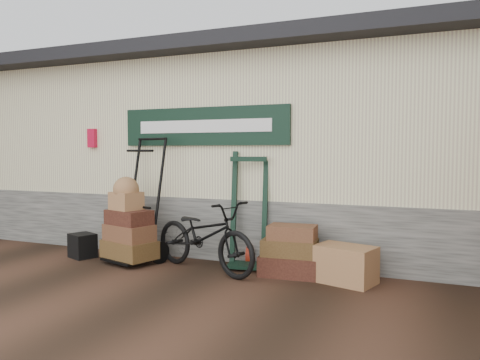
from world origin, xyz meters
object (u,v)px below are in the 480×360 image
Objects in this scene: black_trunk at (83,246)px; porter_trolley at (140,198)px; bicycle at (204,232)px; green_barrow at (248,209)px; wicker_hamper at (345,264)px; suitcase_stack at (290,250)px.

porter_trolley is at bearing 9.26° from black_trunk.
black_trunk is at bearing 110.45° from bicycle.
porter_trolley is at bearing 102.61° from bicycle.
wicker_hamper is at bearing -21.43° from green_barrow.
suitcase_stack is at bearing 4.00° from black_trunk.
green_barrow reaches higher than bicycle.
green_barrow is 2.12× the size of suitcase_stack.
black_trunk is at bearing -176.00° from suitcase_stack.
black_trunk is at bearing -177.69° from wicker_hamper.
porter_trolley is 2.65× the size of wicker_hamper.
bicycle is (2.04, 0.00, 0.35)m from black_trunk.
green_barrow is at bearing 10.21° from black_trunk.
green_barrow is at bearing 167.98° from wicker_hamper.
suitcase_stack is at bearing 174.89° from wicker_hamper.
bicycle reaches higher than wicker_hamper.
green_barrow reaches higher than suitcase_stack.
porter_trolley is at bearing -178.25° from suitcase_stack.
suitcase_stack is (2.22, 0.07, -0.58)m from porter_trolley.
green_barrow is 2.30× the size of wicker_hamper.
porter_trolley is 1.18m from bicycle.
suitcase_stack is at bearing 18.52° from porter_trolley.
black_trunk is at bearing -153.97° from porter_trolley.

